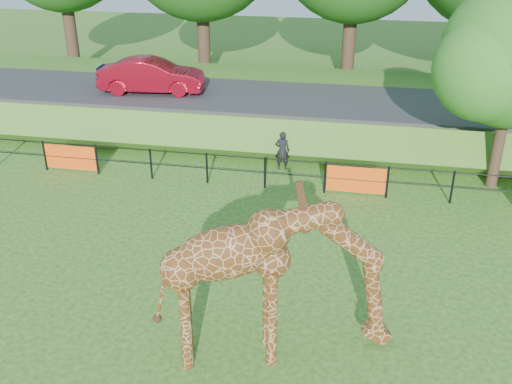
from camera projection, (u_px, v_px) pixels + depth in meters
ground at (198, 344)px, 12.13m from camera, size 90.00×90.00×0.00m
giraffe at (278, 282)px, 11.20m from camera, size 4.89×2.26×3.46m
perimeter_fence at (265, 173)px, 18.97m from camera, size 28.07×0.10×1.10m
embankment at (295, 105)px, 25.57m from camera, size 40.00×9.00×1.30m
road at (290, 99)px, 23.93m from camera, size 40.00×5.00×0.12m
car_blue at (140, 73)px, 25.14m from camera, size 3.88×1.90×1.28m
car_red at (152, 76)px, 24.30m from camera, size 4.59×2.06×1.46m
visitor at (282, 151)px, 20.35m from camera, size 0.53×0.36×1.42m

